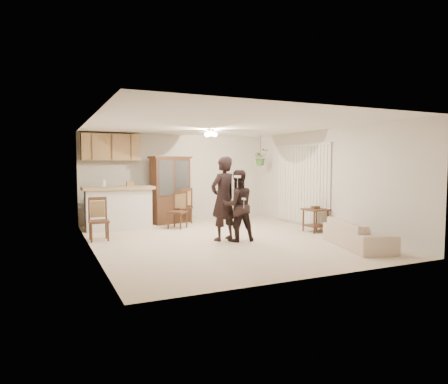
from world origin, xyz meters
name	(u,v)px	position (x,y,z in m)	size (l,w,h in m)	color
floor	(223,239)	(0.00, 0.00, 0.00)	(6.50, 6.50, 0.00)	#C6B595
ceiling	(223,125)	(0.00, 0.00, 2.50)	(5.50, 6.50, 0.02)	white
wall_back	(177,178)	(0.00, 3.25, 1.25)	(5.50, 0.02, 2.50)	beige
wall_front	(317,192)	(0.00, -3.25, 1.25)	(5.50, 0.02, 2.50)	beige
wall_left	(91,185)	(-2.75, 0.00, 1.25)	(0.02, 6.50, 2.50)	beige
wall_right	(325,180)	(2.75, 0.00, 1.25)	(0.02, 6.50, 2.50)	beige
breakfast_bar	(119,210)	(-1.85, 2.35, 0.50)	(1.60, 0.55, 1.00)	silver
bar_top	(118,188)	(-1.85, 2.35, 1.05)	(1.75, 0.70, 0.08)	tan
upper_cabinets	(111,147)	(-1.90, 3.07, 2.10)	(1.50, 0.34, 0.70)	brown
vertical_blinds	(302,185)	(2.71, 0.90, 1.10)	(0.06, 2.30, 2.10)	beige
ceiling_fixture	(211,133)	(0.20, 1.20, 2.40)	(0.36, 0.36, 0.20)	#FFEABF
hanging_plant	(261,157)	(2.30, 2.40, 1.85)	(0.43, 0.37, 0.48)	#295421
plant_cord	(261,146)	(2.30, 2.40, 2.17)	(0.01, 0.01, 0.65)	black
sofa	(358,229)	(2.11, -1.84, 0.37)	(1.87, 0.73, 0.73)	beige
adult	(223,199)	(-0.04, -0.09, 0.90)	(0.66, 0.43, 1.80)	black
child	(237,210)	(0.20, -0.30, 0.68)	(0.66, 0.51, 1.35)	black
china_hutch	(170,190)	(-0.33, 2.85, 0.92)	(1.26, 0.74, 1.86)	#321F12
side_table	(315,220)	(2.45, -0.04, 0.30)	(0.54, 0.54, 0.63)	#321F12
chair_bar	(99,228)	(-2.50, 1.00, 0.26)	(0.42, 0.42, 0.93)	#321F12
chair_hutch_left	(177,218)	(-0.45, 1.86, 0.27)	(0.60, 0.60, 0.96)	#321F12
chair_hutch_right	(182,213)	(-0.05, 2.66, 0.28)	(0.54, 0.54, 0.99)	#321F12
controller_adult	(237,177)	(0.10, -0.49, 1.39)	(0.05, 0.16, 0.05)	white
controller_child	(244,199)	(0.16, -0.65, 0.94)	(0.04, 0.13, 0.04)	white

